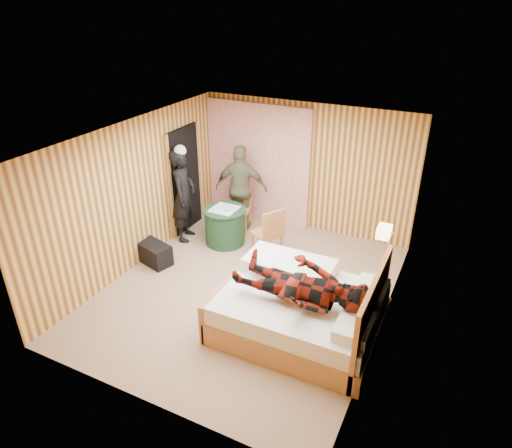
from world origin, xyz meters
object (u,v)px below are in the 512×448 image
at_px(round_table, 225,226).
at_px(chair_far, 240,204).
at_px(wall_lamp, 384,232).
at_px(man_at_table, 241,188).
at_px(chair_near, 270,231).
at_px(man_on_bed, 301,277).
at_px(nightstand, 370,298).
at_px(duffel_bag, 154,253).
at_px(woman_standing, 184,196).
at_px(bed, 302,309).

relative_size(round_table, chair_far, 0.86).
xyz_separation_m(wall_lamp, man_at_table, (-3.01, 1.42, -0.44)).
height_order(chair_near, man_on_bed, man_on_bed).
distance_m(nightstand, chair_far, 3.38).
distance_m(chair_far, man_on_bed, 3.45).
xyz_separation_m(chair_near, duffel_bag, (-1.78, -0.98, -0.39)).
bearing_deg(woman_standing, man_on_bed, -136.86).
distance_m(duffel_bag, man_at_table, 2.11).
bearing_deg(wall_lamp, nightstand, -103.59).
bearing_deg(bed, man_on_bed, -82.02).
height_order(nightstand, man_at_table, man_at_table).
distance_m(duffel_bag, woman_standing, 1.23).
xyz_separation_m(round_table, chair_near, (1.02, -0.20, 0.22)).
height_order(round_table, chair_near, chair_near).
height_order(man_at_table, man_on_bed, man_on_bed).
bearing_deg(wall_lamp, chair_far, 155.41).
relative_size(wall_lamp, man_at_table, 0.15).
bearing_deg(chair_near, man_at_table, -100.04).
height_order(round_table, duffel_bag, round_table).
relative_size(bed, chair_far, 2.36).
bearing_deg(woman_standing, chair_far, -59.21).
xyz_separation_m(chair_far, man_at_table, (0.02, 0.03, 0.32)).
height_order(duffel_bag, man_at_table, man_at_table).
bearing_deg(bed, round_table, 142.34).
bearing_deg(man_on_bed, woman_standing, 149.61).
bearing_deg(woman_standing, round_table, -93.95).
bearing_deg(man_on_bed, round_table, 139.18).
bearing_deg(wall_lamp, man_on_bed, -123.24).
bearing_deg(chair_near, nightstand, 99.85).
distance_m(round_table, chair_far, 0.66).
relative_size(man_at_table, man_on_bed, 0.97).
bearing_deg(woman_standing, bed, -133.72).
distance_m(round_table, woman_standing, 0.95).
distance_m(duffel_bag, man_on_bed, 3.20).
distance_m(chair_far, woman_standing, 1.15).
bearing_deg(wall_lamp, man_at_table, 154.75).
height_order(bed, duffel_bag, bed).
distance_m(chair_near, man_on_bed, 2.16).
bearing_deg(duffel_bag, nightstand, 19.64).
height_order(round_table, man_on_bed, man_on_bed).
distance_m(bed, nightstand, 1.09).
relative_size(bed, nightstand, 4.01).
xyz_separation_m(bed, round_table, (-2.20, 1.70, 0.01)).
bearing_deg(bed, nightstand, 45.30).
bearing_deg(nightstand, duffel_bag, -176.17).
xyz_separation_m(round_table, duffel_bag, (-0.77, -1.18, -0.17)).
height_order(round_table, woman_standing, woman_standing).
bearing_deg(chair_far, chair_near, -53.77).
bearing_deg(chair_far, round_table, -103.07).
relative_size(woman_standing, man_on_bed, 1.01).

